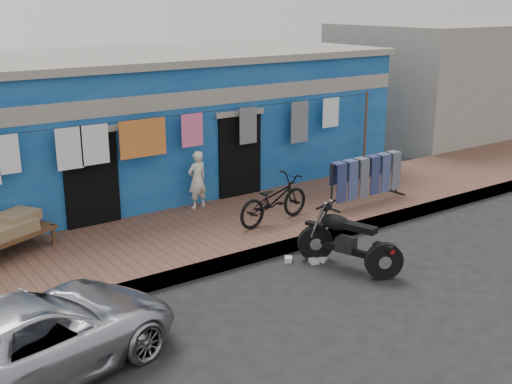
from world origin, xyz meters
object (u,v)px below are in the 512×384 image
seated_person (197,180)px  charpoy (1,238)px  motorcycle (349,239)px  car (33,338)px  jeans_rack (366,178)px  bicycle (274,195)px

seated_person → charpoy: bearing=-3.0°
seated_person → motorcycle: bearing=93.6°
car → jeans_rack: size_ratio=1.78×
car → motorcycle: size_ratio=2.12×
bicycle → jeans_rack: size_ratio=0.81×
bicycle → car: bearing=106.1°
car → motorcycle: bearing=-102.4°
jeans_rack → charpoy: bearing=169.5°
car → jeans_rack: bearing=-88.3°
motorcycle → charpoy: 6.06m
charpoy → jeans_rack: bearing=-10.5°
car → charpoy: size_ratio=1.84×
seated_person → jeans_rack: seated_person is taller
car → motorcycle: 5.53m
car → seated_person: seated_person is taller
seated_person → motorcycle: size_ratio=0.69×
motorcycle → car: bearing=165.5°
jeans_rack → seated_person: bearing=152.3°
bicycle → charpoy: bicycle is taller
seated_person → jeans_rack: (3.29, -1.73, -0.11)m
seated_person → charpoy: size_ratio=0.59×
car → bicycle: bicycle is taller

